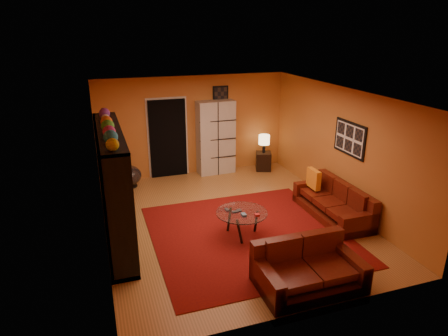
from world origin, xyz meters
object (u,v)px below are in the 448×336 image
object	(u,v)px
tv	(116,187)
coffee_table	(242,215)
bowl_chair	(128,176)
sofa	(336,203)
table_lamp	(264,140)
loveseat	(306,268)
storage_cabinet	(216,137)
side_table	(263,161)
entertainment_unit	(113,186)

from	to	relation	value
tv	coffee_table	xyz separation A→B (m)	(2.19, -0.73, -0.56)
tv	bowl_chair	world-z (taller)	tv
sofa	table_lamp	xyz separation A→B (m)	(-0.27, 3.10, 0.56)
loveseat	tv	bearing A→B (deg)	46.59
sofa	coffee_table	world-z (taller)	sofa
tv	sofa	bearing A→B (deg)	-97.50
bowl_chair	table_lamp	xyz separation A→B (m)	(3.68, 0.06, 0.56)
coffee_table	storage_cabinet	xyz separation A→B (m)	(0.59, 3.49, 0.54)
side_table	table_lamp	distance (m)	0.60
tv	sofa	distance (m)	4.45
entertainment_unit	loveseat	distance (m)	3.66
bowl_chair	tv	bearing A→B (deg)	-99.32
loveseat	coffee_table	distance (m)	1.78
tv	loveseat	world-z (taller)	tv
entertainment_unit	tv	bearing A→B (deg)	38.52
sofa	bowl_chair	size ratio (longest dim) A/B	2.99
tv	bowl_chair	bearing A→B (deg)	-9.32
coffee_table	table_lamp	bearing A→B (deg)	59.82
entertainment_unit	bowl_chair	distance (m)	2.65
coffee_table	side_table	distance (m)	3.77
entertainment_unit	storage_cabinet	world-z (taller)	entertainment_unit
loveseat	side_table	bearing A→B (deg)	-16.65
side_table	entertainment_unit	bearing A→B (deg)	-148.18
side_table	table_lamp	world-z (taller)	table_lamp
sofa	table_lamp	size ratio (longest dim) A/B	3.93
entertainment_unit	tv	xyz separation A→B (m)	(0.05, 0.04, -0.05)
sofa	loveseat	size ratio (longest dim) A/B	1.24
entertainment_unit	bowl_chair	bearing A→B (deg)	79.71
side_table	coffee_table	bearing A→B (deg)	-120.18
sofa	coffee_table	size ratio (longest dim) A/B	2.01
storage_cabinet	sofa	bearing A→B (deg)	-67.29
sofa	storage_cabinet	xyz separation A→B (m)	(-1.58, 3.33, 0.69)
storage_cabinet	side_table	xyz separation A→B (m)	(1.31, -0.24, -0.73)
tv	table_lamp	xyz separation A→B (m)	(4.08, 2.53, -0.15)
loveseat	coffee_table	world-z (taller)	loveseat
entertainment_unit	side_table	bearing A→B (deg)	31.82
sofa	storage_cabinet	size ratio (longest dim) A/B	1.00
coffee_table	sofa	bearing A→B (deg)	4.16
entertainment_unit	storage_cabinet	distance (m)	3.98
entertainment_unit	storage_cabinet	bearing A→B (deg)	44.72
sofa	coffee_table	distance (m)	2.18
loveseat	storage_cabinet	xyz separation A→B (m)	(0.18, 5.21, 0.70)
tv	storage_cabinet	world-z (taller)	storage_cabinet
coffee_table	storage_cabinet	size ratio (longest dim) A/B	0.50
loveseat	storage_cabinet	size ratio (longest dim) A/B	0.81
sofa	entertainment_unit	bearing A→B (deg)	173.20
loveseat	bowl_chair	xyz separation A→B (m)	(-2.19, 4.91, 0.00)
storage_cabinet	table_lamp	xyz separation A→B (m)	(1.31, -0.24, -0.13)
sofa	side_table	xyz separation A→B (m)	(-0.27, 3.10, -0.04)
storage_cabinet	table_lamp	bearing A→B (deg)	-12.83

